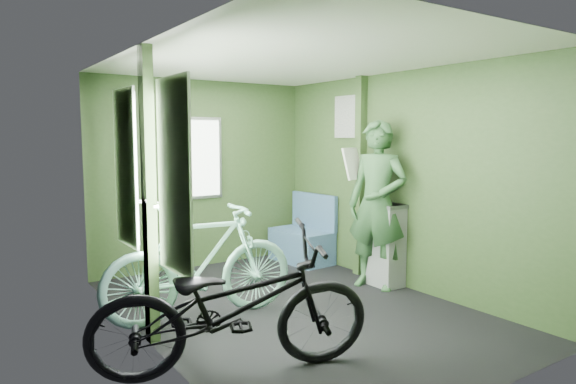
{
  "coord_description": "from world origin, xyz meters",
  "views": [
    {
      "loc": [
        -2.67,
        -3.85,
        1.62
      ],
      "look_at": [
        0.0,
        0.1,
        1.1
      ],
      "focal_mm": 32.0,
      "sensor_mm": 36.0,
      "label": 1
    }
  ],
  "objects_px": {
    "bicycle_black": "(234,377)",
    "bench_seat": "(303,242)",
    "passenger": "(377,205)",
    "waste_box": "(385,245)",
    "bicycle_mint": "(202,319)"
  },
  "relations": [
    {
      "from": "bicycle_mint",
      "to": "bench_seat",
      "type": "bearing_deg",
      "value": -51.79
    },
    {
      "from": "bicycle_mint",
      "to": "passenger",
      "type": "xyz_separation_m",
      "value": [
        1.97,
        -0.14,
        0.9
      ]
    },
    {
      "from": "bicycle_black",
      "to": "passenger",
      "type": "height_order",
      "value": "passenger"
    },
    {
      "from": "waste_box",
      "to": "bench_seat",
      "type": "bearing_deg",
      "value": 94.84
    },
    {
      "from": "passenger",
      "to": "waste_box",
      "type": "height_order",
      "value": "passenger"
    },
    {
      "from": "waste_box",
      "to": "bicycle_black",
      "type": "bearing_deg",
      "value": -157.54
    },
    {
      "from": "bicycle_mint",
      "to": "bench_seat",
      "type": "xyz_separation_m",
      "value": [
        1.98,
        1.22,
        0.26
      ]
    },
    {
      "from": "passenger",
      "to": "waste_box",
      "type": "distance_m",
      "value": 0.46
    },
    {
      "from": "bicycle_mint",
      "to": "passenger",
      "type": "distance_m",
      "value": 2.17
    },
    {
      "from": "bicycle_black",
      "to": "bench_seat",
      "type": "relative_size",
      "value": 2.16
    },
    {
      "from": "bicycle_mint",
      "to": "passenger",
      "type": "bearing_deg",
      "value": -87.45
    },
    {
      "from": "passenger",
      "to": "bicycle_black",
      "type": "bearing_deg",
      "value": -87.34
    },
    {
      "from": "bicycle_black",
      "to": "bicycle_mint",
      "type": "distance_m",
      "value": 1.17
    },
    {
      "from": "bicycle_black",
      "to": "passenger",
      "type": "xyz_separation_m",
      "value": [
        2.26,
        0.99,
        0.9
      ]
    },
    {
      "from": "bicycle_black",
      "to": "passenger",
      "type": "bearing_deg",
      "value": -47.01
    }
  ]
}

